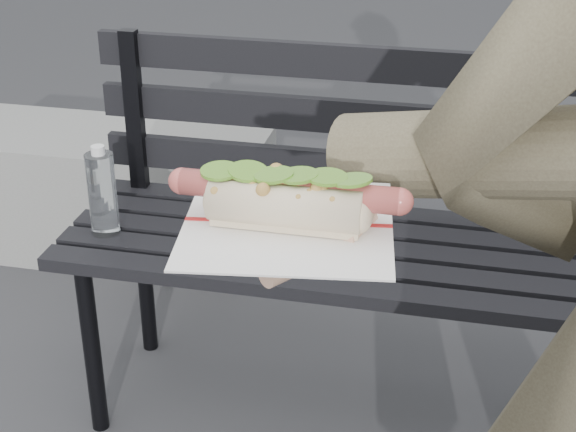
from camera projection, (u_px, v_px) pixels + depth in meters
name	position (u px, v px, depth m)	size (l,w,h in m)	color
park_bench	(393.00, 216.00, 1.98)	(1.50, 0.44, 0.88)	black
concrete_block	(84.00, 190.00, 2.88)	(1.20, 0.40, 0.40)	slate
held_hotdog	(511.00, 170.00, 0.81)	(0.63, 0.32, 0.20)	#4A4231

